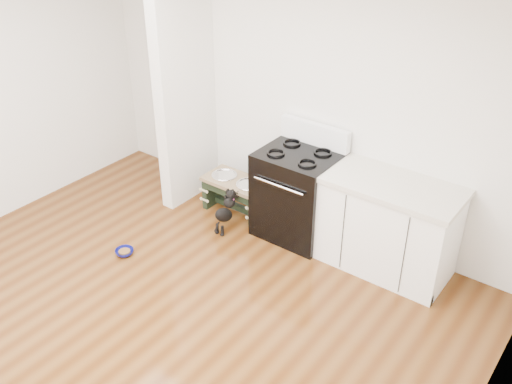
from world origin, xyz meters
name	(u,v)px	position (x,y,z in m)	size (l,w,h in m)	color
ground	(124,342)	(0.00, 0.00, 0.00)	(5.00, 5.00, 0.00)	#48250C
room_shell	(96,166)	(0.00, 0.00, 1.62)	(5.00, 5.00, 5.00)	silver
partition_wall	(185,83)	(-1.18, 2.10, 1.35)	(0.15, 0.80, 2.70)	silver
oven_range	(298,193)	(0.25, 2.16, 0.48)	(0.76, 0.69, 1.14)	black
cabinet_run	(388,227)	(1.23, 2.18, 0.45)	(1.24, 0.64, 0.91)	white
dog_feeder	(236,189)	(-0.50, 2.09, 0.29)	(0.73, 0.39, 0.42)	black
puppy	(226,210)	(-0.37, 1.76, 0.24)	(0.13, 0.38, 0.45)	black
floor_bowl	(124,252)	(-0.89, 0.81, 0.03)	(0.22, 0.22, 0.06)	navy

